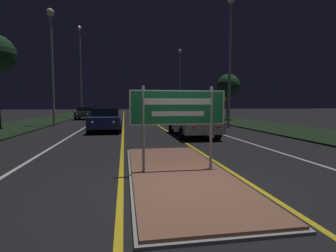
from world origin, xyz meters
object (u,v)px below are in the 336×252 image
streetlight_left_near (51,47)px  highway_sign (178,111)px  streetlight_right_far (180,75)px  warning_sign (226,105)px  streetlight_left_far (80,62)px  car_approaching_1 (85,113)px  car_receding_0 (193,122)px  car_receding_1 (205,115)px  car_approaching_0 (106,119)px  streetlight_right_near (230,38)px

streetlight_left_near → highway_sign: bearing=-66.2°
highway_sign → streetlight_right_far: streetlight_right_far is taller
streetlight_left_near → warning_sign: bearing=20.9°
streetlight_left_far → car_approaching_1: (0.89, -3.47, -6.15)m
streetlight_left_near → streetlight_right_far: 19.44m
car_receding_0 → car_receding_1: bearing=68.6°
car_receding_0 → car_approaching_1: 18.72m
streetlight_left_far → car_approaching_0: 18.37m
car_approaching_0 → warning_sign: 16.19m
streetlight_left_far → streetlight_right_near: bearing=-51.7°
highway_sign → streetlight_right_near: (6.14, 11.66, 4.78)m
streetlight_left_near → car_receding_0: bearing=-40.8°
streetlight_left_far → warning_sign: (16.37, -6.33, -5.29)m
streetlight_left_near → streetlight_right_near: streetlight_right_near is taller
highway_sign → streetlight_right_near: size_ratio=0.25×
streetlight_right_near → car_receding_1: bearing=93.6°
streetlight_right_near → car_approaching_1: size_ratio=2.30×
streetlight_right_far → streetlight_right_near: bearing=-90.7°
car_approaching_0 → car_receding_0: bearing=-36.5°
streetlight_left_near → streetlight_right_far: streetlight_right_far is taller
streetlight_right_near → car_approaching_0: streetlight_right_near is taller
car_receding_0 → warning_sign: (7.49, 14.06, 0.83)m
streetlight_right_far → car_approaching_1: (-12.01, -5.27, -4.94)m
streetlight_right_near → streetlight_right_far: bearing=89.3°
streetlight_left_near → streetlight_right_near: size_ratio=0.95×
streetlight_left_near → car_approaching_1: (1.01, 9.16, -5.32)m
streetlight_left_far → car_receding_1: 17.92m
streetlight_left_far → car_receding_1: size_ratio=2.71×
streetlight_right_far → streetlight_left_near: bearing=-132.1°
car_receding_0 → warning_sign: bearing=61.9°
car_receding_0 → streetlight_left_near: bearing=139.2°
highway_sign → streetlight_right_near: streetlight_right_near is taller
streetlight_left_near → car_receding_1: (12.52, 1.22, -5.30)m
warning_sign → car_approaching_1: bearing=169.5°
streetlight_left_far → warning_sign: streetlight_left_far is taller
highway_sign → streetlight_right_near: bearing=62.2°
streetlight_left_far → car_approaching_0: (4.08, -16.83, -6.11)m
car_approaching_1 → car_receding_1: bearing=-34.6°
streetlight_left_near → streetlight_left_far: bearing=89.4°
car_receding_1 → car_approaching_0: (-8.32, -5.43, 0.02)m
streetlight_left_far → streetlight_right_near: 20.51m
streetlight_right_far → car_approaching_1: size_ratio=2.27×
highway_sign → streetlight_left_far: (-6.55, 27.75, 5.30)m
streetlight_right_near → streetlight_right_far: (0.20, 17.90, -0.69)m
car_receding_1 → warning_sign: bearing=51.9°
car_receding_0 → warning_sign: warning_sign is taller
highway_sign → warning_sign: warning_sign is taller
car_receding_1 → car_approaching_1: bearing=145.4°
streetlight_right_near → car_approaching_1: (-11.81, 12.63, -5.62)m
car_receding_1 → warning_sign: 6.50m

